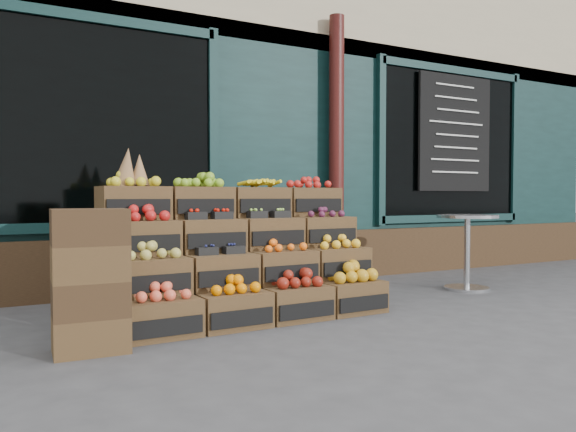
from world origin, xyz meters
name	(u,v)px	position (x,y,z in m)	size (l,w,h in m)	color
ground	(352,324)	(0.00, 0.00, 0.00)	(60.00, 60.00, 0.00)	#3D3D40
shop_facade	(167,110)	(0.00, 5.11, 2.40)	(12.00, 6.24, 4.80)	black
crate_display	(239,263)	(-0.61, 0.83, 0.44)	(2.31, 1.18, 1.43)	#4C361E
spare_crates	(90,281)	(-1.97, 0.15, 0.47)	(0.49, 0.35, 0.94)	#4C361E
bistro_table	(467,243)	(2.07, 0.78, 0.51)	(0.65, 0.65, 0.82)	silver
shopkeeper	(111,196)	(-1.31, 2.85, 1.03)	(0.75, 0.49, 2.06)	#1F6D2C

